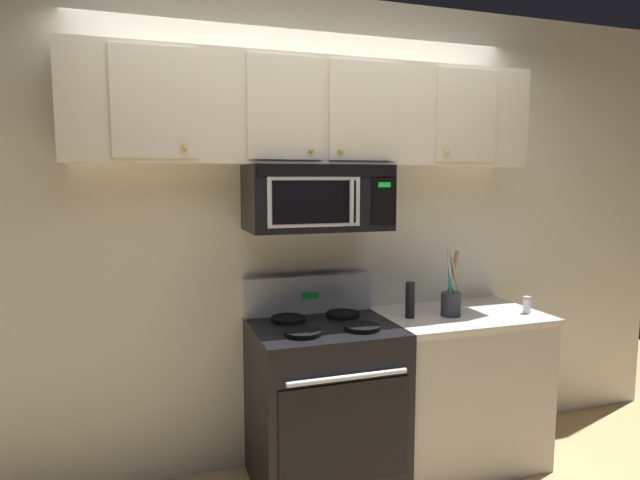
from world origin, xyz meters
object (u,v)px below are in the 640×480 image
object	(u,v)px
utensil_crock_charcoal	(451,298)
pepper_mill	(410,300)
stove_range	(324,403)
over_range_microwave	(317,198)
salt_shaker	(527,305)

from	to	relation	value
utensil_crock_charcoal	pepper_mill	distance (m)	0.24
stove_range	over_range_microwave	bearing A→B (deg)	90.14
pepper_mill	salt_shaker	bearing A→B (deg)	-10.15
stove_range	utensil_crock_charcoal	world-z (taller)	utensil_crock_charcoal
over_range_microwave	utensil_crock_charcoal	world-z (taller)	over_range_microwave
salt_shaker	stove_range	bearing A→B (deg)	173.68
stove_range	over_range_microwave	xyz separation A→B (m)	(-0.00, 0.12, 1.11)
salt_shaker	pepper_mill	bearing A→B (deg)	169.85
utensil_crock_charcoal	salt_shaker	world-z (taller)	utensil_crock_charcoal
utensil_crock_charcoal	salt_shaker	distance (m)	0.46
utensil_crock_charcoal	over_range_microwave	bearing A→B (deg)	168.10
salt_shaker	pepper_mill	world-z (taller)	pepper_mill
over_range_microwave	pepper_mill	size ratio (longest dim) A/B	3.73
over_range_microwave	salt_shaker	xyz separation A→B (m)	(1.20, -0.25, -0.63)
stove_range	pepper_mill	bearing A→B (deg)	-1.01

